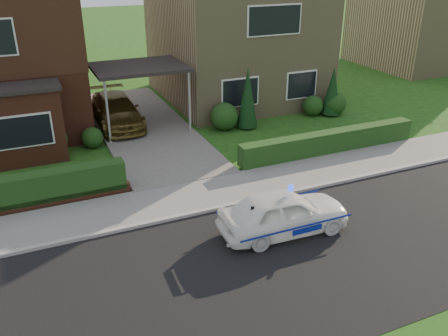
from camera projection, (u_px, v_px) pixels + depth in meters
ground at (258, 268)px, 11.73m from camera, size 120.00×120.00×0.00m
road at (258, 268)px, 11.73m from camera, size 60.00×6.00×0.02m
kerb at (212, 210)px, 14.24m from camera, size 60.00×0.16×0.12m
sidewalk at (199, 195)px, 15.11m from camera, size 60.00×2.00×0.10m
driveway at (143, 127)px, 20.84m from camera, size 3.80×12.00×0.12m
house_right at (235, 25)px, 23.92m from camera, size 7.50×8.06×7.25m
carport_link at (139, 68)px, 19.71m from camera, size 3.80×3.00×2.77m
dwarf_wall at (1, 211)px, 13.95m from camera, size 7.70×0.25×0.36m
hedge_left at (2, 214)px, 14.15m from camera, size 7.50×0.55×0.90m
hedge_right at (328, 153)px, 18.28m from camera, size 7.50×0.55×0.80m
shrub_left_mid at (49, 141)px, 17.72m from camera, size 1.32×1.32×1.32m
shrub_left_near at (92, 138)px, 18.65m from camera, size 0.84×0.84×0.84m
shrub_right_near at (224, 116)px, 20.45m from camera, size 1.20×1.20×1.20m
shrub_right_mid at (313, 106)px, 22.25m from camera, size 0.96×0.96×0.96m
shrub_right_far at (335, 104)px, 22.34m from camera, size 1.08×1.08×1.08m
conifer_a at (247, 99)px, 20.35m from camera, size 0.90×0.90×2.60m
conifer_b at (332, 92)px, 22.03m from camera, size 0.90×0.90×2.20m
neighbour_right at (417, 25)px, 31.20m from camera, size 6.50×7.00×5.20m
police_car at (284, 213)px, 12.96m from camera, size 3.34×3.69×1.40m
driveway_car at (116, 110)px, 20.67m from camera, size 1.84×4.46×1.29m
potted_plant_a at (32, 154)px, 17.35m from camera, size 0.40×0.29×0.73m
potted_plant_c at (108, 175)px, 15.65m from camera, size 0.47×0.47×0.80m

